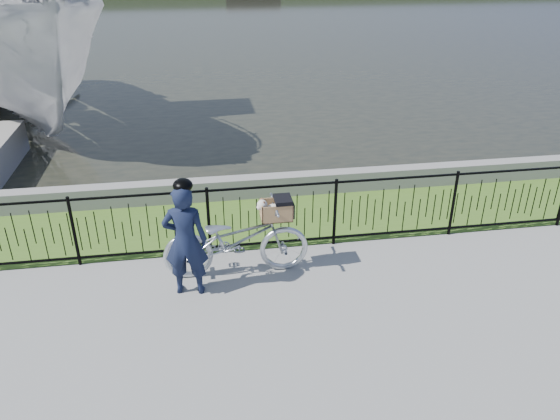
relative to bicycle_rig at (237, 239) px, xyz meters
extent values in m
plane|color=gray|center=(0.62, -1.01, -0.57)|extent=(120.00, 120.00, 0.00)
cube|color=#446921|center=(0.62, 1.59, -0.56)|extent=(60.00, 2.00, 0.01)
plane|color=#26271D|center=(0.62, 31.99, -0.57)|extent=(120.00, 120.00, 0.00)
cube|color=gray|center=(0.62, 2.59, -0.37)|extent=(60.00, 0.30, 0.40)
imported|color=silver|center=(-0.01, 0.00, -0.01)|extent=(2.13, 0.74, 1.12)
cube|color=black|center=(0.58, 0.00, 0.30)|extent=(0.38, 0.18, 0.02)
cube|color=#9E7549|center=(0.58, 0.00, 0.30)|extent=(0.45, 0.31, 0.01)
cube|color=#9E7549|center=(0.58, 0.15, 0.43)|extent=(0.45, 0.02, 0.27)
cube|color=#9E7549|center=(0.58, -0.15, 0.43)|extent=(0.45, 0.01, 0.27)
cube|color=#9E7549|center=(0.80, 0.00, 0.43)|extent=(0.02, 0.31, 0.27)
cube|color=#9E7549|center=(0.37, 0.00, 0.43)|extent=(0.02, 0.31, 0.27)
cube|color=black|center=(0.68, 0.00, 0.59)|extent=(0.25, 0.32, 0.06)
cube|color=black|center=(0.82, 0.00, 0.46)|extent=(0.02, 0.32, 0.21)
ellipsoid|color=silver|center=(0.56, 0.00, 0.43)|extent=(0.31, 0.22, 0.20)
sphere|color=silver|center=(0.38, -0.02, 0.54)|extent=(0.15, 0.15, 0.15)
sphere|color=silver|center=(0.33, -0.04, 0.51)|extent=(0.07, 0.07, 0.07)
sphere|color=black|center=(0.30, -0.05, 0.51)|extent=(0.02, 0.02, 0.02)
cone|color=#905C3C|center=(0.38, 0.04, 0.60)|extent=(0.06, 0.08, 0.08)
cone|color=#905C3C|center=(0.40, -0.06, 0.60)|extent=(0.06, 0.08, 0.08)
imported|color=black|center=(-0.72, -0.37, 0.26)|extent=(0.65, 0.47, 1.65)
ellipsoid|color=black|center=(-0.72, -0.37, 1.06)|extent=(0.26, 0.29, 0.18)
imported|color=#BBBBBB|center=(-5.03, 8.05, 1.28)|extent=(7.79, 10.12, 3.70)
camera|label=1|loc=(-0.45, -6.88, 4.00)|focal=35.00mm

